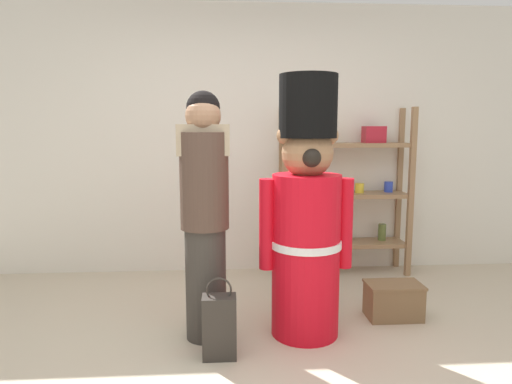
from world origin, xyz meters
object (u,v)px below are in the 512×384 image
Objects in this scene: display_crate at (393,300)px; person_shopper at (205,210)px; teddy_bear_guard at (306,218)px; shopping_bag at (219,326)px; merchandise_shelf at (345,189)px.

person_shopper is at bearing -171.20° from display_crate.
shopping_bag is at bearing -153.17° from teddy_bear_guard.
shopping_bag is (0.09, -0.29, -0.68)m from person_shopper.
merchandise_shelf reaches higher than shopping_bag.
teddy_bear_guard is 3.41× the size of shopping_bag.
teddy_bear_guard is at bearing -115.22° from merchandise_shelf.
merchandise_shelf reaches higher than display_crate.
shopping_bag is 1.39m from display_crate.
merchandise_shelf is 3.13× the size of shopping_bag.
teddy_bear_guard reaches higher than person_shopper.
person_shopper is 0.74m from shopping_bag.
merchandise_shelf is 3.94× the size of display_crate.
shopping_bag is (-1.20, -1.60, -0.63)m from merchandise_shelf.
merchandise_shelf is at bearing 64.78° from teddy_bear_guard.
person_shopper is (-0.68, -0.01, 0.06)m from teddy_bear_guard.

